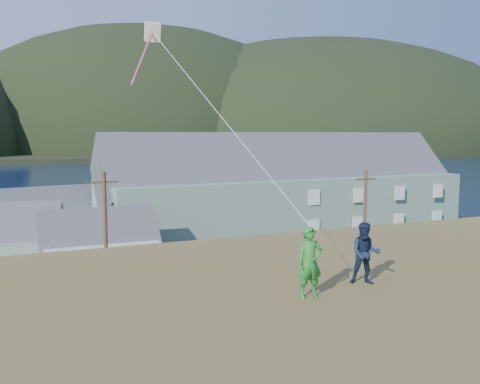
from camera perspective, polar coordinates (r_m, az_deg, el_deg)
name	(u,v)px	position (r m, az deg, el deg)	size (l,w,h in m)	color
ground	(148,321)	(32.42, -9.81, -13.41)	(900.00, 900.00, 0.00)	#0A1638
grass_strip	(156,332)	(30.58, -8.90, -14.52)	(110.00, 8.00, 0.10)	#4C3D19
waterfront_lot	(101,258)	(48.47, -14.60, -6.83)	(72.00, 36.00, 0.12)	#28282B
wharf	(21,219)	(70.51, -22.35, -2.72)	(26.00, 14.00, 0.90)	gray
far_shore	(21,150)	(359.93, -22.37, 4.20)	(900.00, 320.00, 2.00)	black
far_hills	(91,150)	(312.16, -15.62, 4.38)	(760.00, 265.00, 143.00)	black
lodge	(287,190)	(54.87, 5.00, 0.18)	(38.08, 12.12, 13.25)	slate
shed_white	(100,250)	(39.88, -14.75, -5.99)	(8.38, 5.68, 6.63)	silver
shed_palegreen_far	(42,221)	(53.63, -20.36, -2.88)	(11.57, 8.10, 7.09)	gray
utility_poles	(117,246)	(32.40, -13.01, -5.59)	(34.34, 0.24, 8.55)	#47331E
kite_flyer_green	(310,262)	(12.09, 7.46, -7.44)	(0.58, 0.38, 1.60)	#217C27
kite_flyer_navy	(365,253)	(13.41, 13.23, -6.39)	(0.73, 0.57, 1.51)	#142138
kite_rig	(153,38)	(16.73, -9.29, 15.95)	(1.59, 3.33, 8.24)	beige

